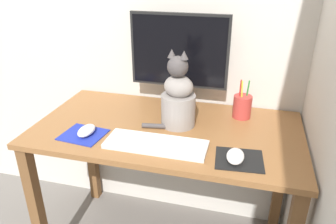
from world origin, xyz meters
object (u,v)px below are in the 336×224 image
at_px(keyboard, 157,144).
at_px(computer_mouse_left, 86,131).
at_px(pen_cup, 242,106).
at_px(monitor, 178,57).
at_px(computer_mouse_right, 235,156).
at_px(cat, 178,98).

xyz_separation_m(keyboard, computer_mouse_left, (-0.32, 0.02, 0.01)).
bearing_deg(pen_cup, monitor, 174.57).
bearing_deg(computer_mouse_right, keyboard, 175.13).
bearing_deg(monitor, computer_mouse_left, -129.30).
bearing_deg(monitor, pen_cup, -5.43).
distance_m(computer_mouse_left, cat, 0.42).
distance_m(monitor, pen_cup, 0.38).
distance_m(monitor, computer_mouse_right, 0.58).
bearing_deg(computer_mouse_right, computer_mouse_left, 176.12).
bearing_deg(cat, monitor, 115.35).
height_order(computer_mouse_left, pen_cup, pen_cup).
distance_m(computer_mouse_right, pen_cup, 0.39).
height_order(keyboard, computer_mouse_left, computer_mouse_left).
height_order(monitor, keyboard, monitor).
bearing_deg(cat, keyboard, -88.43).
distance_m(keyboard, computer_mouse_right, 0.31).
bearing_deg(cat, pen_cup, 41.22).
bearing_deg(cat, computer_mouse_right, -28.78).
relative_size(computer_mouse_right, cat, 0.31).
distance_m(keyboard, computer_mouse_left, 0.32).
xyz_separation_m(monitor, cat, (0.04, -0.19, -0.13)).
xyz_separation_m(computer_mouse_right, pen_cup, (0.00, 0.39, 0.03)).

